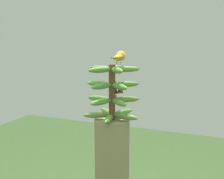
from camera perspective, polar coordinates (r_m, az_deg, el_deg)
The scene contains 2 objects.
banana_bunch at distance 1.56m, azimuth 0.04°, elevation -0.57°, with size 0.34×0.34×0.33m.
perched_bird at distance 1.55m, azimuth 1.70°, elevation 7.15°, with size 0.20×0.06×0.08m.
Camera 1 is at (1.42, 0.58, 1.78)m, focal length 42.09 mm.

